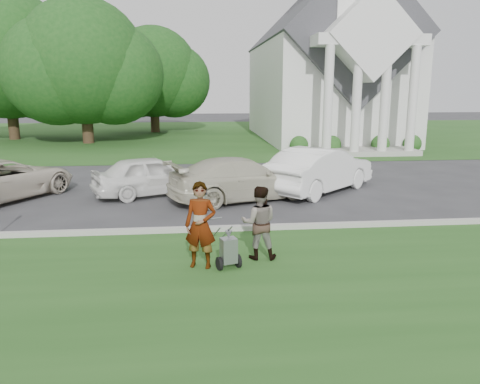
{
  "coord_description": "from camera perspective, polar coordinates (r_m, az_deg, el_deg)",
  "views": [
    {
      "loc": [
        -0.76,
        -11.45,
        3.76
      ],
      "look_at": [
        0.39,
        0.0,
        1.2
      ],
      "focal_mm": 35.0,
      "sensor_mm": 36.0,
      "label": 1
    }
  ],
  "objects": [
    {
      "name": "person_left",
      "position": [
        9.89,
        -4.84,
        -4.14
      ],
      "size": [
        0.77,
        0.61,
        1.85
      ],
      "primitive_type": "imported",
      "rotation": [
        0.0,
        0.0,
        -0.28
      ],
      "color": "#999999",
      "rests_on": "ground"
    },
    {
      "name": "car_d",
      "position": [
        17.44,
        9.68,
        2.69
      ],
      "size": [
        4.87,
        4.67,
        1.65
      ],
      "primitive_type": "imported",
      "rotation": [
        0.0,
        0.0,
        2.31
      ],
      "color": "white",
      "rests_on": "ground"
    },
    {
      "name": "church_lawn",
      "position": [
        38.64,
        -4.64,
        6.95
      ],
      "size": [
        80.0,
        30.0,
        0.01
      ],
      "primitive_type": "cube",
      "color": "#224C1A",
      "rests_on": "ground"
    },
    {
      "name": "car_c",
      "position": [
        15.96,
        0.14,
        1.62
      ],
      "size": [
        5.42,
        3.65,
        1.46
      ],
      "primitive_type": "imported",
      "rotation": [
        0.0,
        0.0,
        1.92
      ],
      "color": "beige",
      "rests_on": "ground"
    },
    {
      "name": "curb",
      "position": [
        12.57,
        -2.04,
        -4.49
      ],
      "size": [
        80.0,
        0.18,
        0.15
      ],
      "primitive_type": "cube",
      "color": "#9E9E93",
      "rests_on": "ground"
    },
    {
      "name": "striping_cart",
      "position": [
        9.95,
        -1.42,
        -7.21
      ],
      "size": [
        0.67,
        1.06,
        0.92
      ],
      "rotation": [
        0.0,
        0.0,
        0.29
      ],
      "color": "black",
      "rests_on": "ground"
    },
    {
      "name": "church",
      "position": [
        35.98,
        10.39,
        15.84
      ],
      "size": [
        9.19,
        19.0,
        24.1
      ],
      "color": "white",
      "rests_on": "ground"
    },
    {
      "name": "tree_far",
      "position": [
        38.82,
        -26.58,
        14.14
      ],
      "size": [
        11.64,
        9.2,
        10.73
      ],
      "color": "#332316",
      "rests_on": "ground"
    },
    {
      "name": "tree_back",
      "position": [
        41.57,
        -10.54,
        13.7
      ],
      "size": [
        9.61,
        7.6,
        8.89
      ],
      "color": "#332316",
      "rests_on": "ground"
    },
    {
      "name": "parking_meter_near",
      "position": [
        11.73,
        -4.23,
        -1.8
      ],
      "size": [
        0.1,
        0.09,
        1.36
      ],
      "color": "gray",
      "rests_on": "ground"
    },
    {
      "name": "car_b",
      "position": [
        17.01,
        -10.72,
        2.0
      ],
      "size": [
        4.47,
        3.2,
        1.41
      ],
      "primitive_type": "imported",
      "rotation": [
        0.0,
        0.0,
        1.99
      ],
      "color": "white",
      "rests_on": "ground"
    },
    {
      "name": "grass_strip",
      "position": [
        9.27,
        -0.57,
        -11.33
      ],
      "size": [
        80.0,
        7.0,
        0.01
      ],
      "primitive_type": "cube",
      "color": "#224C1A",
      "rests_on": "ground"
    },
    {
      "name": "person_right",
      "position": [
        10.4,
        2.33,
        -3.83
      ],
      "size": [
        0.87,
        0.71,
        1.65
      ],
      "primitive_type": "imported",
      "rotation": [
        0.0,
        0.0,
        3.03
      ],
      "color": "#999999",
      "rests_on": "ground"
    },
    {
      "name": "car_a",
      "position": [
        17.96,
        -27.01,
        1.39
      ],
      "size": [
        4.62,
        5.55,
        1.41
      ],
      "primitive_type": "imported",
      "rotation": [
        0.0,
        0.0,
        2.6
      ],
      "color": "beige",
      "rests_on": "ground"
    },
    {
      "name": "ground",
      "position": [
        12.07,
        -1.87,
        -5.59
      ],
      "size": [
        120.0,
        120.0,
        0.0
      ],
      "primitive_type": "plane",
      "color": "#333335",
      "rests_on": "ground"
    },
    {
      "name": "tree_left",
      "position": [
        34.24,
        -18.57,
        14.2
      ],
      "size": [
        10.63,
        8.4,
        9.71
      ],
      "color": "#332316",
      "rests_on": "ground"
    }
  ]
}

